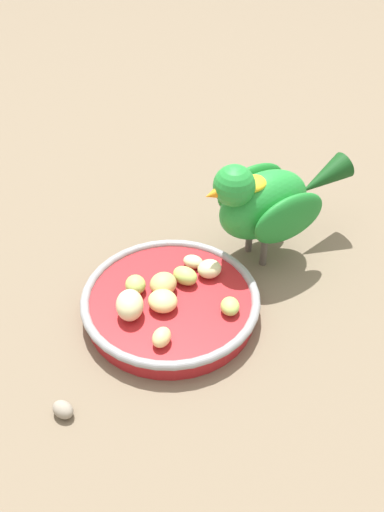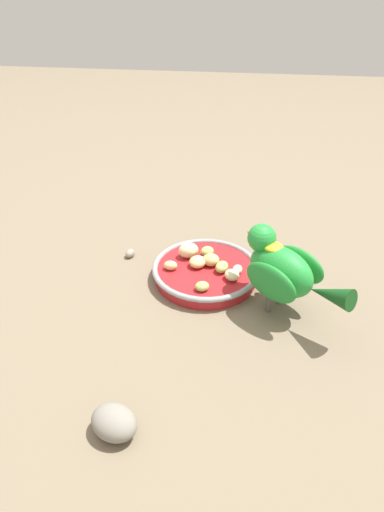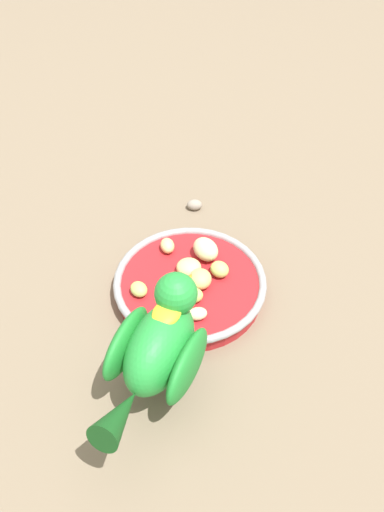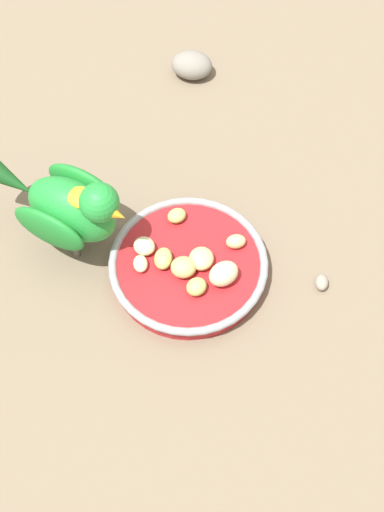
{
  "view_description": "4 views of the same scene",
  "coord_description": "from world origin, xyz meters",
  "px_view_note": "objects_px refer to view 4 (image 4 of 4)",
  "views": [
    {
      "loc": [
        0.16,
        -0.44,
        0.51
      ],
      "look_at": [
        -0.01,
        0.04,
        0.07
      ],
      "focal_mm": 42.78,
      "sensor_mm": 36.0,
      "label": 1
    },
    {
      "loc": [
        0.65,
        0.09,
        0.5
      ],
      "look_at": [
        -0.02,
        -0.01,
        0.05
      ],
      "focal_mm": 30.83,
      "sensor_mm": 36.0,
      "label": 2
    },
    {
      "loc": [
        0.12,
        0.55,
        0.65
      ],
      "look_at": [
        -0.03,
        -0.01,
        0.04
      ],
      "focal_mm": 44.8,
      "sensor_mm": 36.0,
      "label": 3
    },
    {
      "loc": [
        -0.48,
        0.1,
        0.8
      ],
      "look_at": [
        -0.02,
        0.01,
        0.04
      ],
      "focal_mm": 50.51,
      "sensor_mm": 36.0,
      "label": 4
    }
  ],
  "objects_px": {
    "apple_piece_7": "(183,267)",
    "rock_large": "(192,65)",
    "parrot": "(68,206)",
    "feeding_bowl": "(188,266)",
    "apple_piece_8": "(236,241)",
    "apple_piece_4": "(140,264)",
    "apple_piece_3": "(196,287)",
    "apple_piece_6": "(224,274)",
    "pebble_0": "(322,282)",
    "apple_piece_2": "(177,216)",
    "apple_piece_1": "(203,258)",
    "apple_piece_0": "(163,259)",
    "apple_piece_5": "(144,246)"
  },
  "relations": [
    {
      "from": "parrot",
      "to": "rock_large",
      "type": "xyz_separation_m",
      "value": [
        0.27,
        -0.21,
        -0.07
      ]
    },
    {
      "from": "apple_piece_3",
      "to": "apple_piece_7",
      "type": "height_order",
      "value": "apple_piece_7"
    },
    {
      "from": "feeding_bowl",
      "to": "parrot",
      "type": "height_order",
      "value": "parrot"
    },
    {
      "from": "apple_piece_4",
      "to": "rock_large",
      "type": "relative_size",
      "value": 0.39
    },
    {
      "from": "apple_piece_6",
      "to": "pebble_0",
      "type": "height_order",
      "value": "apple_piece_6"
    },
    {
      "from": "feeding_bowl",
      "to": "apple_piece_8",
      "type": "relative_size",
      "value": 7.95
    },
    {
      "from": "apple_piece_0",
      "to": "apple_piece_2",
      "type": "height_order",
      "value": "apple_piece_0"
    },
    {
      "from": "apple_piece_4",
      "to": "apple_piece_6",
      "type": "relative_size",
      "value": 0.63
    },
    {
      "from": "feeding_bowl",
      "to": "apple_piece_6",
      "type": "relative_size",
      "value": 5.19
    },
    {
      "from": "apple_piece_8",
      "to": "rock_large",
      "type": "distance_m",
      "value": 0.33
    },
    {
      "from": "apple_piece_7",
      "to": "rock_large",
      "type": "bearing_deg",
      "value": -12.98
    },
    {
      "from": "apple_piece_4",
      "to": "apple_piece_7",
      "type": "bearing_deg",
      "value": -109.54
    },
    {
      "from": "apple_piece_0",
      "to": "apple_piece_6",
      "type": "xyz_separation_m",
      "value": [
        -0.04,
        -0.07,
        0.01
      ]
    },
    {
      "from": "apple_piece_4",
      "to": "feeding_bowl",
      "type": "bearing_deg",
      "value": -96.37
    },
    {
      "from": "apple_piece_5",
      "to": "apple_piece_8",
      "type": "xyz_separation_m",
      "value": [
        -0.02,
        -0.12,
        -0.0
      ]
    },
    {
      "from": "parrot",
      "to": "pebble_0",
      "type": "xyz_separation_m",
      "value": [
        -0.13,
        -0.3,
        -0.08
      ]
    },
    {
      "from": "feeding_bowl",
      "to": "apple_piece_0",
      "type": "xyz_separation_m",
      "value": [
        0.01,
        0.03,
        0.02
      ]
    },
    {
      "from": "apple_piece_2",
      "to": "apple_piece_7",
      "type": "relative_size",
      "value": 0.78
    },
    {
      "from": "feeding_bowl",
      "to": "apple_piece_0",
      "type": "height_order",
      "value": "apple_piece_0"
    },
    {
      "from": "apple_piece_7",
      "to": "rock_large",
      "type": "relative_size",
      "value": 0.51
    },
    {
      "from": "apple_piece_0",
      "to": "apple_piece_8",
      "type": "xyz_separation_m",
      "value": [
        0.01,
        -0.1,
        -0.0
      ]
    },
    {
      "from": "apple_piece_7",
      "to": "parrot",
      "type": "xyz_separation_m",
      "value": [
        0.08,
        0.13,
        0.05
      ]
    },
    {
      "from": "apple_piece_2",
      "to": "apple_piece_8",
      "type": "height_order",
      "value": "apple_piece_8"
    },
    {
      "from": "apple_piece_2",
      "to": "apple_piece_3",
      "type": "bearing_deg",
      "value": -178.07
    },
    {
      "from": "feeding_bowl",
      "to": "apple_piece_6",
      "type": "distance_m",
      "value": 0.05
    },
    {
      "from": "apple_piece_3",
      "to": "apple_piece_6",
      "type": "bearing_deg",
      "value": -76.37
    },
    {
      "from": "apple_piece_8",
      "to": "pebble_0",
      "type": "relative_size",
      "value": 1.1
    },
    {
      "from": "apple_piece_0",
      "to": "rock_large",
      "type": "xyz_separation_m",
      "value": [
        0.34,
        -0.1,
        -0.01
      ]
    },
    {
      "from": "apple_piece_7",
      "to": "pebble_0",
      "type": "xyz_separation_m",
      "value": [
        -0.04,
        -0.17,
        -0.03
      ]
    },
    {
      "from": "apple_piece_3",
      "to": "apple_piece_8",
      "type": "xyz_separation_m",
      "value": [
        0.06,
        -0.06,
        -0.0
      ]
    },
    {
      "from": "apple_piece_3",
      "to": "apple_piece_8",
      "type": "height_order",
      "value": "apple_piece_3"
    },
    {
      "from": "apple_piece_7",
      "to": "apple_piece_3",
      "type": "bearing_deg",
      "value": -160.61
    },
    {
      "from": "apple_piece_6",
      "to": "pebble_0",
      "type": "distance_m",
      "value": 0.13
    },
    {
      "from": "apple_piece_2",
      "to": "pebble_0",
      "type": "bearing_deg",
      "value": -126.37
    },
    {
      "from": "apple_piece_5",
      "to": "apple_piece_7",
      "type": "distance_m",
      "value": 0.06
    },
    {
      "from": "apple_piece_0",
      "to": "apple_piece_4",
      "type": "height_order",
      "value": "apple_piece_0"
    },
    {
      "from": "parrot",
      "to": "apple_piece_1",
      "type": "bearing_deg",
      "value": 12.75
    },
    {
      "from": "feeding_bowl",
      "to": "apple_piece_7",
      "type": "relative_size",
      "value": 6.3
    },
    {
      "from": "feeding_bowl",
      "to": "apple_piece_8",
      "type": "distance_m",
      "value": 0.07
    },
    {
      "from": "apple_piece_0",
      "to": "pebble_0",
      "type": "bearing_deg",
      "value": -106.95
    },
    {
      "from": "apple_piece_0",
      "to": "parrot",
      "type": "xyz_separation_m",
      "value": [
        0.07,
        0.1,
        0.05
      ]
    },
    {
      "from": "apple_piece_0",
      "to": "apple_piece_1",
      "type": "bearing_deg",
      "value": -101.11
    },
    {
      "from": "apple_piece_4",
      "to": "apple_piece_0",
      "type": "bearing_deg",
      "value": -89.66
    },
    {
      "from": "apple_piece_8",
      "to": "pebble_0",
      "type": "distance_m",
      "value": 0.12
    },
    {
      "from": "apple_piece_0",
      "to": "apple_piece_6",
      "type": "bearing_deg",
      "value": -119.89
    },
    {
      "from": "apple_piece_8",
      "to": "apple_piece_5",
      "type": "bearing_deg",
      "value": 82.41
    },
    {
      "from": "apple_piece_1",
      "to": "apple_piece_8",
      "type": "height_order",
      "value": "apple_piece_1"
    },
    {
      "from": "apple_piece_7",
      "to": "apple_piece_5",
      "type": "bearing_deg",
      "value": 45.88
    },
    {
      "from": "apple_piece_2",
      "to": "apple_piece_3",
      "type": "relative_size",
      "value": 0.96
    },
    {
      "from": "apple_piece_1",
      "to": "apple_piece_3",
      "type": "bearing_deg",
      "value": 156.34
    }
  ]
}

